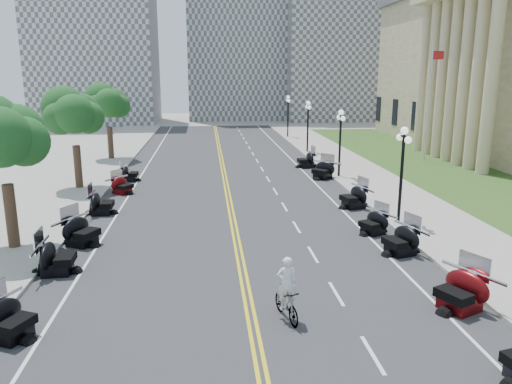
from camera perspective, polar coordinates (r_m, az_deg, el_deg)
name	(u,v)px	position (r m, az deg, el deg)	size (l,w,h in m)	color
ground	(240,257)	(21.65, -1.86, -7.46)	(160.00, 160.00, 0.00)	gray
road	(229,200)	(31.18, -3.11, -0.91)	(16.00, 90.00, 0.01)	#333335
centerline_yellow_a	(227,200)	(31.17, -3.33, -0.90)	(0.12, 90.00, 0.00)	yellow
centerline_yellow_b	(231,200)	(31.18, -2.89, -0.89)	(0.12, 90.00, 0.00)	yellow
edge_line_north	(329,197)	(32.09, 8.38, -0.60)	(0.12, 90.00, 0.00)	white
edge_line_south	(124,202)	(31.56, -14.80, -1.15)	(0.12, 90.00, 0.00)	white
lane_dash_4	(373,355)	(15.11, 13.18, -17.64)	(0.12, 2.00, 0.00)	white
lane_dash_5	(336,294)	(18.48, 9.16, -11.39)	(0.12, 2.00, 0.00)	white
lane_dash_6	(313,254)	(22.07, 6.52, -7.09)	(0.12, 2.00, 0.00)	white
lane_dash_7	(297,227)	(25.78, 4.66, -4.00)	(0.12, 2.00, 0.00)	white
lane_dash_8	(285,207)	(29.56, 3.28, -1.70)	(0.12, 2.00, 0.00)	white
lane_dash_9	(275,191)	(33.40, 2.22, 0.09)	(0.12, 2.00, 0.00)	white
lane_dash_10	(268,179)	(37.27, 1.37, 1.50)	(0.12, 2.00, 0.00)	white
lane_dash_11	(262,169)	(41.16, 0.69, 2.65)	(0.12, 2.00, 0.00)	white
lane_dash_12	(257,161)	(45.07, 0.12, 3.60)	(0.12, 2.00, 0.00)	white
lane_dash_13	(253,154)	(49.00, -0.35, 4.39)	(0.12, 2.00, 0.00)	white
lane_dash_14	(249,148)	(52.94, -0.76, 5.07)	(0.12, 2.00, 0.00)	white
lane_dash_15	(246,143)	(56.89, -1.11, 5.65)	(0.12, 2.00, 0.00)	white
lane_dash_16	(244,138)	(60.84, -1.42, 6.16)	(0.12, 2.00, 0.00)	white
lane_dash_17	(241,134)	(64.80, -1.69, 6.61)	(0.12, 2.00, 0.00)	white
lane_dash_18	(239,131)	(68.76, -1.92, 7.00)	(0.12, 2.00, 0.00)	white
lane_dash_19	(237,128)	(72.73, -2.14, 7.35)	(0.12, 2.00, 0.00)	white
sidewalk_north	(392,195)	(33.30, 15.24, -0.31)	(5.00, 90.00, 0.15)	#9E9991
sidewalk_south	(55,203)	(32.46, -21.97, -1.18)	(5.00, 90.00, 0.15)	#9E9991
lawn	(439,170)	(43.25, 20.20, 2.39)	(9.00, 60.00, 0.10)	#356023
distant_block_a	(95,38)	(84.02, -17.91, 16.43)	(18.00, 14.00, 26.00)	gray
distant_block_b	(235,29)	(88.64, -2.37, 18.15)	(16.00, 12.00, 30.00)	gray
distant_block_c	(343,53)	(88.37, 9.95, 15.38)	(20.00, 14.00, 22.00)	gray
street_lamp_2	(401,176)	(26.63, 16.28, 1.81)	(0.50, 1.20, 4.90)	black
street_lamp_3	(340,144)	(37.86, 9.57, 5.48)	(0.50, 1.20, 4.90)	black
street_lamp_4	(308,127)	(49.45, 5.94, 7.43)	(0.50, 1.20, 4.90)	black
street_lamp_5	(288,116)	(61.21, 3.67, 8.62)	(0.50, 1.20, 4.90)	black
flagpole	(429,105)	(46.47, 19.13, 9.36)	(1.10, 0.20, 10.00)	silver
tree_2	(3,144)	(24.00, -26.97, 4.87)	(4.80, 4.80, 9.20)	#235619
tree_3	(74,119)	(35.39, -20.09, 7.82)	(4.80, 4.80, 9.20)	#235619
tree_4	(108,107)	(47.08, -16.55, 9.28)	(4.80, 4.80, 9.20)	#235619
motorcycle_n_4	(461,289)	(18.17, 22.35, -10.21)	(2.13, 2.13, 1.49)	#590A0C
motorcycle_n_5	(401,239)	(22.66, 16.22, -5.14)	(2.02, 2.02, 1.42)	black
motorcycle_n_6	(373,222)	(25.15, 13.28, -3.31)	(1.79, 1.79, 1.25)	black
motorcycle_n_7	(354,196)	(29.70, 11.11, -0.43)	(2.08, 2.08, 1.46)	black
motorcycle_n_9	(323,169)	(37.56, 7.64, 2.61)	(2.11, 2.11, 1.48)	black
motorcycle_n_10	(306,159)	(41.95, 5.76, 3.79)	(2.09, 2.09, 1.46)	black
motorcycle_s_4	(8,318)	(16.86, -26.44, -12.76)	(1.93, 1.93, 1.35)	black
motorcycle_s_5	(56,256)	(21.23, -21.86, -6.78)	(2.10, 2.10, 1.47)	black
motorcycle_s_6	(81,230)	(24.23, -19.35, -4.09)	(2.11, 2.11, 1.48)	black
motorcycle_s_7	(101,202)	(29.15, -17.28, -1.10)	(2.02, 2.02, 1.41)	black
motorcycle_s_8	(122,184)	(33.76, -15.02, 0.85)	(1.79, 1.79, 1.26)	#590A0C
motorcycle_s_9	(129,172)	(37.59, -14.27, 2.18)	(1.85, 1.85, 1.30)	black
bicycle	(286,304)	(16.35, 3.49, -12.63)	(0.51, 1.81, 1.09)	#A51414
cyclist_rider	(287,262)	(15.77, 3.56, -7.94)	(0.65, 0.43, 1.79)	white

